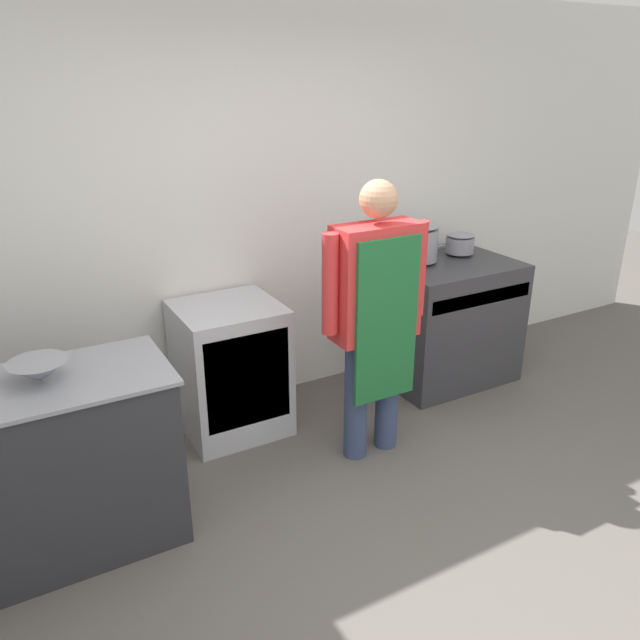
{
  "coord_description": "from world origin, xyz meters",
  "views": [
    {
      "loc": [
        -1.55,
        -1.63,
        2.2
      ],
      "look_at": [
        0.02,
        1.16,
        0.92
      ],
      "focal_mm": 35.0,
      "sensor_mm": 36.0,
      "label": 1
    }
  ],
  "objects_px": {
    "mixing_bowl": "(39,371)",
    "stock_pot": "(417,241)",
    "fridge_unit": "(231,368)",
    "person_cook": "(376,306)",
    "sauce_pot": "(460,242)",
    "stove": "(446,321)"
  },
  "relations": [
    {
      "from": "person_cook",
      "to": "fridge_unit",
      "type": "bearing_deg",
      "value": 133.55
    },
    {
      "from": "stove",
      "to": "fridge_unit",
      "type": "distance_m",
      "value": 1.7
    },
    {
      "from": "fridge_unit",
      "to": "person_cook",
      "type": "bearing_deg",
      "value": -46.45
    },
    {
      "from": "mixing_bowl",
      "to": "stock_pot",
      "type": "bearing_deg",
      "value": 14.28
    },
    {
      "from": "mixing_bowl",
      "to": "stock_pot",
      "type": "relative_size",
      "value": 0.89
    },
    {
      "from": "fridge_unit",
      "to": "mixing_bowl",
      "type": "distance_m",
      "value": 1.39
    },
    {
      "from": "stock_pot",
      "to": "person_cook",
      "type": "bearing_deg",
      "value": -139.35
    },
    {
      "from": "person_cook",
      "to": "sauce_pot",
      "type": "distance_m",
      "value": 1.44
    },
    {
      "from": "stove",
      "to": "fridge_unit",
      "type": "xyz_separation_m",
      "value": [
        -1.7,
        0.08,
        -0.03
      ]
    },
    {
      "from": "fridge_unit",
      "to": "person_cook",
      "type": "distance_m",
      "value": 1.07
    },
    {
      "from": "fridge_unit",
      "to": "stock_pot",
      "type": "xyz_separation_m",
      "value": [
        1.48,
        0.04,
        0.64
      ]
    },
    {
      "from": "mixing_bowl",
      "to": "stove",
      "type": "bearing_deg",
      "value": 10.77
    },
    {
      "from": "fridge_unit",
      "to": "sauce_pot",
      "type": "distance_m",
      "value": 1.97
    },
    {
      "from": "stove",
      "to": "sauce_pot",
      "type": "relative_size",
      "value": 4.51
    },
    {
      "from": "fridge_unit",
      "to": "mixing_bowl",
      "type": "bearing_deg",
      "value": -151.23
    },
    {
      "from": "stove",
      "to": "fridge_unit",
      "type": "relative_size",
      "value": 1.12
    },
    {
      "from": "fridge_unit",
      "to": "person_cook",
      "type": "xyz_separation_m",
      "value": [
        0.64,
        -0.68,
        0.53
      ]
    },
    {
      "from": "fridge_unit",
      "to": "stove",
      "type": "bearing_deg",
      "value": -2.82
    },
    {
      "from": "mixing_bowl",
      "to": "sauce_pot",
      "type": "distance_m",
      "value": 3.09
    },
    {
      "from": "mixing_bowl",
      "to": "sauce_pot",
      "type": "bearing_deg",
      "value": 12.42
    },
    {
      "from": "stock_pot",
      "to": "sauce_pot",
      "type": "bearing_deg",
      "value": 0.0
    },
    {
      "from": "person_cook",
      "to": "stock_pot",
      "type": "height_order",
      "value": "person_cook"
    }
  ]
}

